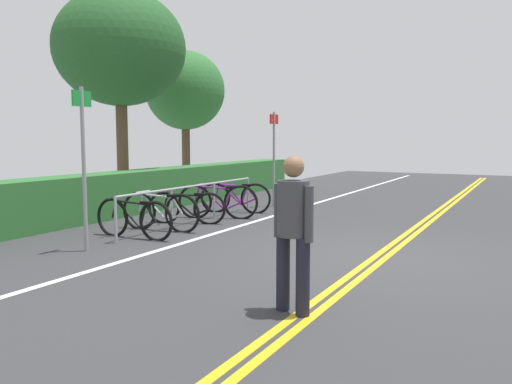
{
  "coord_description": "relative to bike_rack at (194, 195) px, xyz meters",
  "views": [
    {
      "loc": [
        -7.52,
        -1.95,
        1.77
      ],
      "look_at": [
        1.06,
        2.59,
        0.76
      ],
      "focal_mm": 37.02,
      "sensor_mm": 36.0,
      "label": 1
    }
  ],
  "objects": [
    {
      "name": "bicycle_3",
      "position": [
        0.82,
        -0.06,
        -0.23
      ],
      "size": [
        0.68,
        1.71,
        0.78
      ],
      "color": "black",
      "rests_on": "ground_plane"
    },
    {
      "name": "tree_far_right",
      "position": [
        5.7,
        4.25,
        2.7
      ],
      "size": [
        2.62,
        2.62,
        4.61
      ],
      "color": "brown",
      "rests_on": "ground_plane"
    },
    {
      "name": "ground_plane",
      "position": [
        -1.36,
        -4.19,
        -0.62
      ],
      "size": [
        38.6,
        13.58,
        0.05
      ],
      "primitive_type": "cube",
      "color": "#353538"
    },
    {
      "name": "tree_mid",
      "position": [
        1.75,
        3.47,
        3.44
      ],
      "size": [
        3.39,
        3.39,
        5.53
      ],
      "color": "brown",
      "rests_on": "ground_plane"
    },
    {
      "name": "centre_line_yellow_outer",
      "position": [
        -1.36,
        -4.11,
        -0.59
      ],
      "size": [
        34.74,
        0.1,
        0.0
      ],
      "primitive_type": "cube",
      "color": "gold",
      "rests_on": "ground_plane"
    },
    {
      "name": "sign_post_far",
      "position": [
        3.14,
        -0.29,
        0.84
      ],
      "size": [
        0.36,
        0.07,
        2.4
      ],
      "color": "gray",
      "rests_on": "ground_plane"
    },
    {
      "name": "sign_post_near",
      "position": [
        -2.97,
        -0.02,
        0.91
      ],
      "size": [
        0.36,
        0.06,
        2.53
      ],
      "color": "gray",
      "rests_on": "ground_plane"
    },
    {
      "name": "bike_lane_stripe_white",
      "position": [
        -1.36,
        -0.99,
        -0.59
      ],
      "size": [
        34.74,
        0.12,
        0.0
      ],
      "primitive_type": "cube",
      "color": "white",
      "rests_on": "ground_plane"
    },
    {
      "name": "bicycle_0",
      "position": [
        -1.79,
        0.05,
        -0.25
      ],
      "size": [
        0.46,
        1.69,
        0.73
      ],
      "color": "black",
      "rests_on": "ground_plane"
    },
    {
      "name": "hedge_backdrop",
      "position": [
        1.5,
        2.22,
        -0.11
      ],
      "size": [
        13.59,
        0.84,
        0.98
      ],
      "primitive_type": "cube",
      "color": "#2D6B30",
      "rests_on": "ground_plane"
    },
    {
      "name": "bicycle_2",
      "position": [
        -0.08,
        0.13,
        -0.27
      ],
      "size": [
        0.66,
        1.56,
        0.7
      ],
      "color": "black",
      "rests_on": "ground_plane"
    },
    {
      "name": "centre_line_yellow_inner",
      "position": [
        -1.36,
        -4.27,
        -0.59
      ],
      "size": [
        34.74,
        0.1,
        0.0
      ],
      "primitive_type": "cube",
      "color": "gold",
      "rests_on": "ground_plane"
    },
    {
      "name": "bike_rack",
      "position": [
        0.0,
        0.0,
        0.0
      ],
      "size": [
        4.64,
        0.05,
        0.8
      ],
      "color": "#9EA0A5",
      "rests_on": "ground_plane"
    },
    {
      "name": "pedestrian",
      "position": [
        -4.13,
        -4.05,
        0.31
      ],
      "size": [
        0.32,
        0.47,
        1.59
      ],
      "color": "#1E1E2D",
      "rests_on": "ground_plane"
    },
    {
      "name": "bicycle_4",
      "position": [
        1.79,
        0.06,
        -0.24
      ],
      "size": [
        0.58,
        1.67,
        0.75
      ],
      "color": "black",
      "rests_on": "ground_plane"
    },
    {
      "name": "bicycle_1",
      "position": [
        -0.98,
        0.1,
        -0.23
      ],
      "size": [
        0.46,
        1.71,
        0.77
      ],
      "color": "black",
      "rests_on": "ground_plane"
    }
  ]
}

